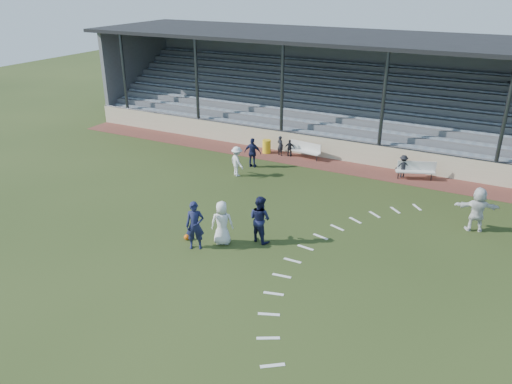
% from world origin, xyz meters
% --- Properties ---
extents(ground, '(90.00, 90.00, 0.00)m').
position_xyz_m(ground, '(0.00, 0.00, 0.00)').
color(ground, '#2A3817').
rests_on(ground, ground).
extents(cinder_track, '(34.00, 2.00, 0.02)m').
position_xyz_m(cinder_track, '(0.00, 10.50, 0.01)').
color(cinder_track, brown).
rests_on(cinder_track, ground).
extents(retaining_wall, '(34.00, 0.18, 1.20)m').
position_xyz_m(retaining_wall, '(0.00, 11.55, 0.60)').
color(retaining_wall, beige).
rests_on(retaining_wall, ground).
extents(bench_left, '(2.03, 0.68, 0.95)m').
position_xyz_m(bench_left, '(-1.12, 10.91, 0.58)').
color(bench_left, silver).
rests_on(bench_left, cinder_track).
extents(bench_right, '(2.01, 1.14, 0.95)m').
position_xyz_m(bench_right, '(5.32, 10.55, 0.58)').
color(bench_right, silver).
rests_on(bench_right, cinder_track).
extents(trash_bin, '(0.50, 0.50, 0.80)m').
position_xyz_m(trash_bin, '(-3.52, 10.70, 0.42)').
color(trash_bin, yellow).
rests_on(trash_bin, cinder_track).
extents(football, '(0.24, 0.24, 0.24)m').
position_xyz_m(football, '(-1.64, -0.48, 0.12)').
color(football, '#E25B0D').
rests_on(football, ground).
extents(player_white_lead, '(1.05, 0.90, 1.82)m').
position_xyz_m(player_white_lead, '(-0.19, -0.06, 0.91)').
color(player_white_lead, silver).
rests_on(player_white_lead, ground).
extents(player_navy_lead, '(0.86, 0.76, 1.97)m').
position_xyz_m(player_navy_lead, '(-0.94, -0.85, 0.99)').
color(player_navy_lead, '#161A3D').
rests_on(player_navy_lead, ground).
extents(player_navy_mid, '(1.10, 0.95, 1.96)m').
position_xyz_m(player_navy_mid, '(1.04, 0.83, 0.98)').
color(player_navy_mid, '#161A3D').
rests_on(player_navy_mid, ground).
extents(player_white_wing, '(1.21, 1.06, 1.62)m').
position_xyz_m(player_white_wing, '(-3.29, 6.66, 0.81)').
color(player_white_wing, silver).
rests_on(player_white_wing, ground).
extents(player_navy_wing, '(1.03, 0.55, 1.68)m').
position_xyz_m(player_navy_wing, '(-3.16, 8.22, 0.84)').
color(player_navy_wing, '#161A3D').
rests_on(player_navy_wing, ground).
extents(player_white_back, '(1.90, 1.07, 1.95)m').
position_xyz_m(player_white_back, '(8.69, 5.81, 0.97)').
color(player_white_back, silver).
rests_on(player_white_back, ground).
extents(sub_left_near, '(0.50, 0.40, 1.19)m').
position_xyz_m(sub_left_near, '(-2.60, 10.68, 0.61)').
color(sub_left_near, black).
rests_on(sub_left_near, cinder_track).
extents(sub_left_far, '(0.64, 0.40, 1.02)m').
position_xyz_m(sub_left_far, '(-2.02, 10.74, 0.53)').
color(sub_left_far, black).
rests_on(sub_left_far, cinder_track).
extents(sub_right, '(0.91, 0.74, 1.23)m').
position_xyz_m(sub_right, '(4.66, 10.46, 0.64)').
color(sub_right, black).
rests_on(sub_right, cinder_track).
extents(grandstand, '(34.60, 9.00, 6.61)m').
position_xyz_m(grandstand, '(0.01, 16.26, 2.20)').
color(grandstand, slate).
rests_on(grandstand, ground).
extents(penalty_arc, '(3.89, 14.63, 0.01)m').
position_xyz_m(penalty_arc, '(4.12, 0.00, 0.01)').
color(penalty_arc, silver).
rests_on(penalty_arc, ground).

